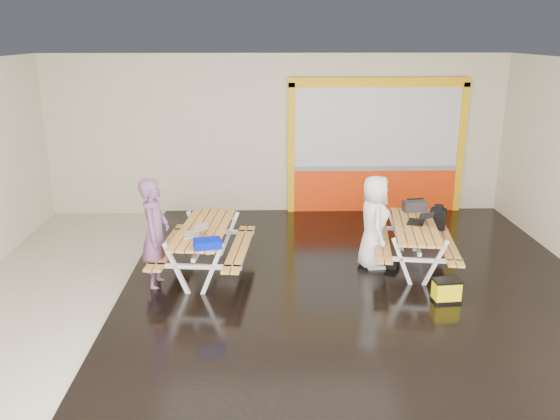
{
  "coord_description": "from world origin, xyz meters",
  "views": [
    {
      "loc": [
        -0.26,
        -8.5,
        3.9
      ],
      "look_at": [
        0.0,
        0.9,
        1.0
      ],
      "focal_mm": 36.91,
      "sensor_mm": 36.0,
      "label": 1
    }
  ],
  "objects_px": {
    "fluke_bag": "(446,291)",
    "picnic_table_left": "(204,239)",
    "laptop_right": "(420,220)",
    "dark_case": "(387,262)",
    "laptop_left": "(195,232)",
    "person_right": "(374,222)",
    "picnic_table_right": "(415,236)",
    "toolbox": "(415,206)",
    "blue_pouch": "(208,243)",
    "person_left": "(155,234)",
    "backpack": "(438,217)"
  },
  "relations": [
    {
      "from": "fluke_bag",
      "to": "picnic_table_left",
      "type": "bearing_deg",
      "value": 162.33
    },
    {
      "from": "laptop_right",
      "to": "dark_case",
      "type": "bearing_deg",
      "value": -171.86
    },
    {
      "from": "laptop_left",
      "to": "person_right",
      "type": "bearing_deg",
      "value": 11.43
    },
    {
      "from": "dark_case",
      "to": "picnic_table_right",
      "type": "bearing_deg",
      "value": -5.43
    },
    {
      "from": "picnic_table_right",
      "to": "toolbox",
      "type": "distance_m",
      "value": 0.88
    },
    {
      "from": "blue_pouch",
      "to": "fluke_bag",
      "type": "height_order",
      "value": "blue_pouch"
    },
    {
      "from": "laptop_right",
      "to": "dark_case",
      "type": "distance_m",
      "value": 0.91
    },
    {
      "from": "picnic_table_right",
      "to": "fluke_bag",
      "type": "bearing_deg",
      "value": -83.2
    },
    {
      "from": "picnic_table_right",
      "to": "person_left",
      "type": "bearing_deg",
      "value": -171.87
    },
    {
      "from": "picnic_table_right",
      "to": "fluke_bag",
      "type": "xyz_separation_m",
      "value": [
        0.16,
        -1.36,
        -0.39
      ]
    },
    {
      "from": "picnic_table_left",
      "to": "fluke_bag",
      "type": "distance_m",
      "value": 3.91
    },
    {
      "from": "picnic_table_right",
      "to": "backpack",
      "type": "relative_size",
      "value": 4.87
    },
    {
      "from": "laptop_left",
      "to": "blue_pouch",
      "type": "relative_size",
      "value": 1.05
    },
    {
      "from": "picnic_table_left",
      "to": "toolbox",
      "type": "height_order",
      "value": "toolbox"
    },
    {
      "from": "person_left",
      "to": "person_right",
      "type": "relative_size",
      "value": 1.11
    },
    {
      "from": "laptop_right",
      "to": "backpack",
      "type": "xyz_separation_m",
      "value": [
        0.48,
        0.52,
        -0.12
      ]
    },
    {
      "from": "laptop_left",
      "to": "backpack",
      "type": "distance_m",
      "value": 4.39
    },
    {
      "from": "picnic_table_right",
      "to": "person_left",
      "type": "height_order",
      "value": "person_left"
    },
    {
      "from": "blue_pouch",
      "to": "toolbox",
      "type": "height_order",
      "value": "toolbox"
    },
    {
      "from": "picnic_table_right",
      "to": "toolbox",
      "type": "xyz_separation_m",
      "value": [
        0.19,
        0.81,
        0.28
      ]
    },
    {
      "from": "person_right",
      "to": "laptop_right",
      "type": "height_order",
      "value": "person_right"
    },
    {
      "from": "toolbox",
      "to": "dark_case",
      "type": "xyz_separation_m",
      "value": [
        -0.62,
        -0.77,
        -0.77
      ]
    },
    {
      "from": "fluke_bag",
      "to": "laptop_right",
      "type": "bearing_deg",
      "value": 92.4
    },
    {
      "from": "blue_pouch",
      "to": "dark_case",
      "type": "xyz_separation_m",
      "value": [
        2.97,
        1.13,
        -0.79
      ]
    },
    {
      "from": "picnic_table_left",
      "to": "laptop_left",
      "type": "distance_m",
      "value": 0.46
    },
    {
      "from": "picnic_table_left",
      "to": "person_right",
      "type": "height_order",
      "value": "person_right"
    },
    {
      "from": "person_right",
      "to": "backpack",
      "type": "bearing_deg",
      "value": -64.18
    },
    {
      "from": "picnic_table_right",
      "to": "backpack",
      "type": "bearing_deg",
      "value": 47.56
    },
    {
      "from": "person_right",
      "to": "blue_pouch",
      "type": "distance_m",
      "value": 2.94
    },
    {
      "from": "person_right",
      "to": "blue_pouch",
      "type": "height_order",
      "value": "person_right"
    },
    {
      "from": "picnic_table_left",
      "to": "dark_case",
      "type": "xyz_separation_m",
      "value": [
        3.11,
        0.22,
        -0.53
      ]
    },
    {
      "from": "picnic_table_left",
      "to": "blue_pouch",
      "type": "bearing_deg",
      "value": -80.81
    },
    {
      "from": "person_right",
      "to": "blue_pouch",
      "type": "relative_size",
      "value": 4.0
    },
    {
      "from": "dark_case",
      "to": "fluke_bag",
      "type": "xyz_separation_m",
      "value": [
        0.59,
        -1.4,
        0.1
      ]
    },
    {
      "from": "dark_case",
      "to": "picnic_table_left",
      "type": "bearing_deg",
      "value": -175.98
    },
    {
      "from": "picnic_table_right",
      "to": "laptop_right",
      "type": "xyz_separation_m",
      "value": [
        0.1,
        0.12,
        0.24
      ]
    },
    {
      "from": "picnic_table_left",
      "to": "picnic_table_right",
      "type": "relative_size",
      "value": 1.05
    },
    {
      "from": "picnic_table_right",
      "to": "dark_case",
      "type": "xyz_separation_m",
      "value": [
        -0.43,
        0.04,
        -0.49
      ]
    },
    {
      "from": "picnic_table_right",
      "to": "laptop_left",
      "type": "bearing_deg",
      "value": -171.5
    },
    {
      "from": "person_right",
      "to": "laptop_right",
      "type": "xyz_separation_m",
      "value": [
        0.79,
        0.06,
        0.02
      ]
    },
    {
      "from": "blue_pouch",
      "to": "fluke_bag",
      "type": "distance_m",
      "value": 3.64
    },
    {
      "from": "person_left",
      "to": "person_right",
      "type": "bearing_deg",
      "value": -75.22
    },
    {
      "from": "toolbox",
      "to": "fluke_bag",
      "type": "relative_size",
      "value": 1.03
    },
    {
      "from": "picnic_table_left",
      "to": "laptop_right",
      "type": "xyz_separation_m",
      "value": [
        3.64,
        0.29,
        0.2
      ]
    },
    {
      "from": "picnic_table_right",
      "to": "person_left",
      "type": "relative_size",
      "value": 1.2
    },
    {
      "from": "toolbox",
      "to": "fluke_bag",
      "type": "xyz_separation_m",
      "value": [
        -0.02,
        -2.17,
        -0.67
      ]
    },
    {
      "from": "laptop_left",
      "to": "backpack",
      "type": "height_order",
      "value": "laptop_left"
    },
    {
      "from": "person_left",
      "to": "picnic_table_left",
      "type": "bearing_deg",
      "value": -54.58
    },
    {
      "from": "picnic_table_left",
      "to": "backpack",
      "type": "xyz_separation_m",
      "value": [
        4.13,
        0.81,
        0.08
      ]
    },
    {
      "from": "laptop_right",
      "to": "fluke_bag",
      "type": "distance_m",
      "value": 1.61
    }
  ]
}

